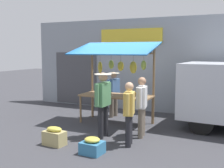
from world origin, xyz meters
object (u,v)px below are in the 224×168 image
object	(u,v)px
shopper_with_ponytail	(142,103)
produce_crate_side	(54,137)
shopper_in_striped_shirt	(129,110)
vendor_with_sunhat	(114,91)
market_stall	(118,73)
shopper_in_grey_tee	(103,99)
produce_crate_near	(92,146)

from	to	relation	value
shopper_with_ponytail	produce_crate_side	bearing A→B (deg)	122.18
shopper_with_ponytail	shopper_in_striped_shirt	distance (m)	0.77
vendor_with_sunhat	shopper_with_ponytail	xyz separation A→B (m)	(-1.61, 1.75, 0.01)
market_stall	produce_crate_side	bearing A→B (deg)	78.86
shopper_in_grey_tee	produce_crate_side	xyz separation A→B (m)	(0.77, 1.04, -0.79)
market_stall	vendor_with_sunhat	bearing A→B (deg)	-56.91
shopper_in_striped_shirt	produce_crate_near	world-z (taller)	shopper_in_striped_shirt
shopper_in_striped_shirt	produce_crate_side	xyz separation A→B (m)	(1.61, 0.73, -0.65)
produce_crate_near	shopper_in_grey_tee	bearing A→B (deg)	-74.36
market_stall	shopper_in_grey_tee	bearing A→B (deg)	100.12
shopper_with_ponytail	shopper_in_grey_tee	world-z (taller)	shopper_in_grey_tee
shopper_with_ponytail	market_stall	bearing A→B (deg)	37.72
vendor_with_sunhat	produce_crate_near	bearing A→B (deg)	26.05
vendor_with_sunhat	produce_crate_near	size ratio (longest dim) A/B	3.15
shopper_with_ponytail	shopper_in_striped_shirt	world-z (taller)	shopper_with_ponytail
shopper_with_ponytail	produce_crate_side	xyz separation A→B (m)	(1.65, 1.50, -0.69)
vendor_with_sunhat	produce_crate_side	size ratio (longest dim) A/B	2.78
shopper_in_striped_shirt	shopper_in_grey_tee	xyz separation A→B (m)	(0.84, -0.30, 0.14)
shopper_with_ponytail	produce_crate_side	world-z (taller)	shopper_with_ponytail
shopper_with_ponytail	produce_crate_near	world-z (taller)	shopper_with_ponytail
shopper_in_grey_tee	produce_crate_side	bearing A→B (deg)	143.24
shopper_in_striped_shirt	produce_crate_near	xyz separation A→B (m)	(0.51, 0.86, -0.69)
vendor_with_sunhat	produce_crate_side	distance (m)	3.32
market_stall	shopper_with_ponytail	distance (m)	1.68
shopper_in_striped_shirt	market_stall	bearing A→B (deg)	17.00
shopper_in_grey_tee	produce_crate_near	distance (m)	1.46
shopper_in_grey_tee	produce_crate_near	xyz separation A→B (m)	(-0.32, 1.16, -0.83)
market_stall	produce_crate_near	xyz separation A→B (m)	(-0.59, 2.66, -1.38)
vendor_with_sunhat	shopper_with_ponytail	world-z (taller)	shopper_with_ponytail
vendor_with_sunhat	shopper_in_grey_tee	world-z (taller)	shopper_in_grey_tee
market_stall	shopper_with_ponytail	bearing A→B (deg)	137.85
market_stall	shopper_with_ponytail	size ratio (longest dim) A/B	1.60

